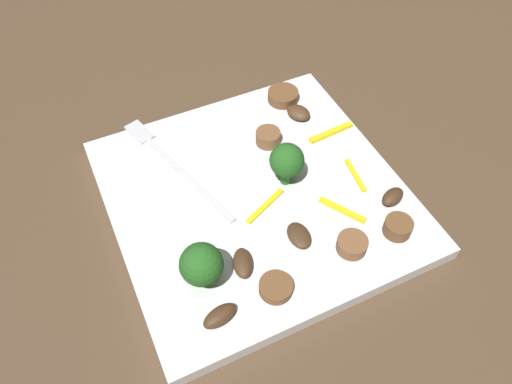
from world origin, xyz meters
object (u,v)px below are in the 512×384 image
Objects in this scene: pepper_strip_1 at (331,133)px; broccoli_floret_0 at (288,163)px; fork at (170,161)px; broccoli_floret_1 at (201,265)px; pepper_strip_2 at (263,207)px; plate at (256,197)px; mushroom_1 at (299,235)px; mushroom_2 at (298,113)px; sausage_slice_3 at (268,137)px; pepper_strip_3 at (355,175)px; sausage_slice_4 at (276,287)px; mushroom_3 at (243,263)px; mushroom_0 at (393,197)px; sausage_slice_1 at (283,96)px; pepper_strip_0 at (342,210)px; mushroom_4 at (220,316)px; sausage_slice_0 at (352,244)px; sausage_slice_2 at (398,227)px.

broccoli_floret_0 is at bearing 118.79° from pepper_strip_1.
fork is 0.18m from pepper_strip_1.
pepper_strip_2 is at bearing -57.55° from broccoli_floret_1.
plate is 9.26× the size of mushroom_1.
broccoli_floret_1 is 0.10m from mushroom_1.
broccoli_floret_0 is at bearing 145.07° from mushroom_2.
sausage_slice_3 is at bearing 113.80° from mushroom_2.
pepper_strip_1 is 0.06m from pepper_strip_3.
sausage_slice_4 is 0.04m from mushroom_3.
broccoli_floret_0 reaches higher than sausage_slice_3.
mushroom_0 is 0.61× the size of pepper_strip_3.
pepper_strip_2 is at bearing 172.82° from plate.
sausage_slice_1 is 1.34× the size of mushroom_0.
broccoli_floret_1 is at bearing 137.01° from sausage_slice_1.
pepper_strip_3 is at bearing -137.56° from fork.
mushroom_1 is at bearing 166.89° from sausage_slice_3.
mushroom_0 is 0.94× the size of mushroom_2.
mushroom_2 is at bearing -10.47° from pepper_strip_0.
mushroom_0 is 0.21m from mushroom_4.
mushroom_4 reaches higher than pepper_strip_1.
mushroom_0 is 0.05m from pepper_strip_3.
mushroom_2 reaches higher than mushroom_1.
sausage_slice_0 is at bearing -84.74° from mushroom_4.
sausage_slice_4 is (-0.01, 0.13, -0.00)m from sausage_slice_2.
pepper_strip_2 is (0.05, -0.08, -0.03)m from broccoli_floret_1.
mushroom_1 is (0.00, 0.10, -0.00)m from mushroom_0.
sausage_slice_3 is 0.49× the size of pepper_strip_1.
mushroom_2 is at bearing -175.27° from sausage_slice_1.
mushroom_4 is at bearing 101.96° from mushroom_0.
mushroom_1 is 0.05m from pepper_strip_0.
sausage_slice_2 is 0.14m from pepper_strip_1.
pepper_strip_2 is at bearing 145.72° from sausage_slice_1.
mushroom_0 reaches higher than plate.
sausage_slice_0 and mushroom_0 have the same top height.
broccoli_floret_1 is at bearing 91.45° from mushroom_3.
sausage_slice_3 reaches higher than pepper_strip_2.
sausage_slice_1 is at bearing 16.61° from pepper_strip_1.
pepper_strip_2 is at bearing 52.26° from sausage_slice_2.
sausage_slice_4 reaches higher than fork.
mushroom_4 is 0.16m from pepper_strip_0.
sausage_slice_0 is at bearing 87.23° from sausage_slice_2.
broccoli_floret_1 reaches higher than plate.
pepper_strip_2 is (0.05, 0.12, -0.00)m from mushroom_0.
sausage_slice_4 reaches higher than mushroom_1.
mushroom_4 is (-0.01, 0.18, -0.00)m from sausage_slice_2.
plate is at bearing 84.65° from broccoli_floret_0.
fork is 0.18m from sausage_slice_4.
sausage_slice_4 is (-0.03, -0.05, -0.03)m from broccoli_floret_1.
broccoli_floret_1 is 0.25m from sausage_slice_1.
sausage_slice_4 is 1.12× the size of mushroom_0.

